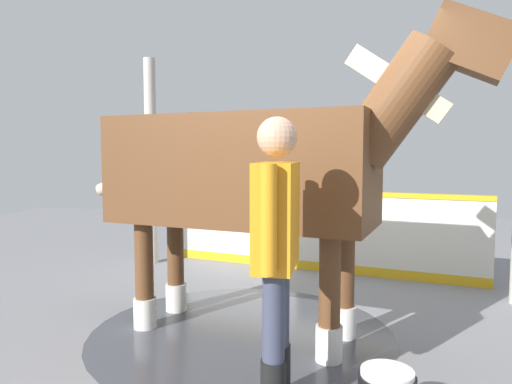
% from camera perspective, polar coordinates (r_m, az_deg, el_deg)
% --- Properties ---
extents(ground_plane, '(16.00, 16.00, 0.02)m').
position_cam_1_polar(ground_plane, '(4.17, 1.47, -17.11)').
color(ground_plane, gray).
extents(wet_patch, '(2.60, 2.60, 0.00)m').
position_cam_1_polar(wet_patch, '(4.21, -1.73, -16.70)').
color(wet_patch, '#42444C').
rests_on(wet_patch, ground).
extents(barrier_wall, '(0.95, 4.08, 1.06)m').
position_cam_1_polar(barrier_wall, '(6.20, 7.56, -5.07)').
color(barrier_wall, silver).
rests_on(barrier_wall, ground).
extents(roof_post_far, '(0.16, 0.16, 2.85)m').
position_cam_1_polar(roof_post_far, '(6.68, -12.70, 3.59)').
color(roof_post_far, '#B7B2A8').
rests_on(roof_post_far, ground).
extents(horse, '(1.34, 3.56, 2.56)m').
position_cam_1_polar(horse, '(3.87, -0.03, 2.59)').
color(horse, brown).
rests_on(horse, ground).
extents(handler, '(0.70, 0.24, 1.75)m').
position_cam_1_polar(handler, '(2.77, 2.53, -6.07)').
color(handler, black).
rests_on(handler, ground).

